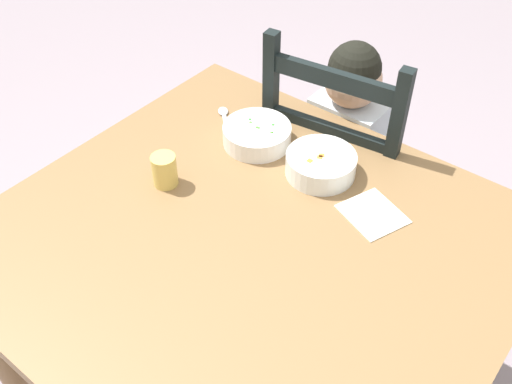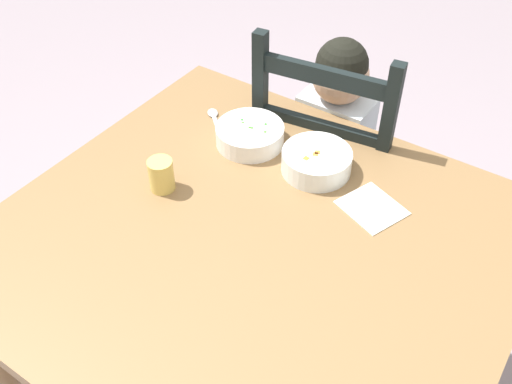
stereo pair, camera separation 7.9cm
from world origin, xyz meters
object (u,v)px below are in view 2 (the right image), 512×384
bowl_of_peas (250,134)px  spoon (214,117)px  drinking_cup (161,175)px  child_figure (330,139)px  bowl_of_carrots (317,161)px  dining_chair (328,177)px  dining_table (254,266)px

bowl_of_peas → spoon: (-0.15, 0.04, -0.02)m
spoon → drinking_cup: 0.33m
child_figure → bowl_of_carrots: bearing=-70.1°
spoon → dining_chair: bearing=43.9°
child_figure → bowl_of_carrots: 0.35m
dining_table → child_figure: (-0.11, 0.58, -0.02)m
dining_table → bowl_of_peas: bowl_of_peas is taller
dining_chair → bowl_of_peas: dining_chair is taller
dining_table → drinking_cup: bearing=177.4°
child_figure → bowl_of_carrots: size_ratio=5.34×
dining_chair → drinking_cup: 0.69m
dining_chair → bowl_of_peas: bearing=-110.9°
bowl_of_peas → spoon: 0.16m
dining_chair → bowl_of_carrots: size_ratio=5.65×
child_figure → drinking_cup: size_ratio=11.30×
child_figure → spoon: (-0.26, -0.25, 0.13)m
bowl_of_carrots → drinking_cup: drinking_cup is taller
child_figure → dining_table: bearing=-79.8°
child_figure → spoon: bearing=-135.8°
dining_chair → bowl_of_peas: 0.45m
bowl_of_carrots → dining_table: bearing=-90.2°
dining_table → child_figure: 0.59m
spoon → child_figure: bearing=44.2°
child_figure → dining_chair: bearing=31.4°
dining_table → child_figure: bearing=100.2°
spoon → dining_table: bearing=-42.2°
spoon → drinking_cup: bearing=-76.5°
drinking_cup → dining_chair: bearing=71.6°
dining_table → bowl_of_peas: (-0.21, 0.29, 0.13)m
dining_chair → dining_table: bearing=-80.6°
bowl_of_peas → dining_table: bearing=-54.2°
bowl_of_carrots → bowl_of_peas: bearing=180.0°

